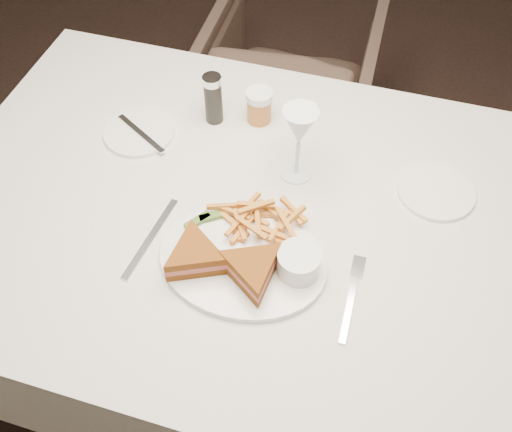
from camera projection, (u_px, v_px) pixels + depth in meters
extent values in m
plane|color=black|center=(368.00, 270.00, 1.95)|extent=(5.00, 5.00, 0.00)
cube|color=silver|center=(259.00, 302.00, 1.45)|extent=(1.46, 1.07, 0.75)
imported|color=#433229|center=(291.00, 79.00, 2.10)|extent=(0.64, 0.61, 0.61)
ellipsoid|color=white|center=(243.00, 261.00, 1.07)|extent=(0.35, 0.29, 0.01)
cube|color=silver|center=(151.00, 238.00, 1.11)|extent=(0.06, 0.20, 0.00)
cylinder|color=white|center=(139.00, 132.00, 1.29)|extent=(0.16, 0.16, 0.01)
cylinder|color=white|center=(436.00, 191.00, 1.18)|extent=(0.16, 0.16, 0.01)
cylinder|color=black|center=(213.00, 99.00, 1.27)|extent=(0.04, 0.04, 0.12)
cylinder|color=#A96028|center=(259.00, 106.00, 1.29)|extent=(0.06, 0.06, 0.08)
cube|color=#406122|center=(213.00, 216.00, 1.12)|extent=(0.06, 0.04, 0.01)
cube|color=#406122|center=(197.00, 221.00, 1.11)|extent=(0.05, 0.05, 0.01)
cylinder|color=white|center=(299.00, 262.00, 1.03)|extent=(0.08, 0.08, 0.05)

